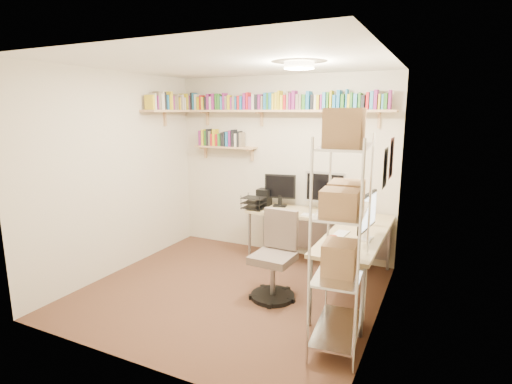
# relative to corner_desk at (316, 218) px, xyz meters

# --- Properties ---
(ground) EXTENTS (3.20, 3.20, 0.00)m
(ground) POSITION_rel_corner_desk_xyz_m (-0.70, -0.95, -0.71)
(ground) COLOR #402B1B
(ground) RESTS_ON ground
(room_shell) EXTENTS (3.24, 3.04, 2.52)m
(room_shell) POSITION_rel_corner_desk_xyz_m (-0.69, -0.94, 0.84)
(room_shell) COLOR beige
(room_shell) RESTS_ON ground
(wall_shelves) EXTENTS (3.12, 1.09, 0.80)m
(wall_shelves) POSITION_rel_corner_desk_xyz_m (-1.12, 0.35, 1.31)
(wall_shelves) COLOR tan
(wall_shelves) RESTS_ON ground
(corner_desk) EXTENTS (1.92, 1.83, 1.25)m
(corner_desk) POSITION_rel_corner_desk_xyz_m (0.00, 0.00, 0.00)
(corner_desk) COLOR tan
(corner_desk) RESTS_ON ground
(office_chair) EXTENTS (0.51, 0.52, 0.96)m
(office_chair) POSITION_rel_corner_desk_xyz_m (-0.19, -0.84, -0.31)
(office_chair) COLOR black
(office_chair) RESTS_ON ground
(wire_rack) EXTENTS (0.46, 0.83, 2.04)m
(wire_rack) POSITION_rel_corner_desk_xyz_m (0.67, -1.47, 0.57)
(wire_rack) COLOR silver
(wire_rack) RESTS_ON ground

